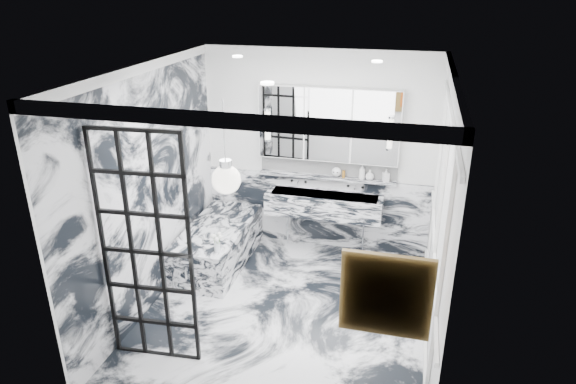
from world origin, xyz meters
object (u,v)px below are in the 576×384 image
(crittall_door, at_px, (146,252))
(bathtub, at_px, (218,244))
(trough_sink, at_px, (324,204))
(mirror_cabinet, at_px, (329,124))

(crittall_door, height_order, bathtub, crittall_door)
(trough_sink, distance_m, mirror_cabinet, 1.10)
(mirror_cabinet, bearing_deg, bathtub, -147.94)
(trough_sink, bearing_deg, bathtub, -153.52)
(trough_sink, relative_size, mirror_cabinet, 0.84)
(crittall_door, relative_size, bathtub, 1.46)
(trough_sink, bearing_deg, crittall_door, -115.92)
(bathtub, bearing_deg, trough_sink, 26.48)
(crittall_door, bearing_deg, bathtub, 88.25)
(mirror_cabinet, bearing_deg, crittall_door, -114.50)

